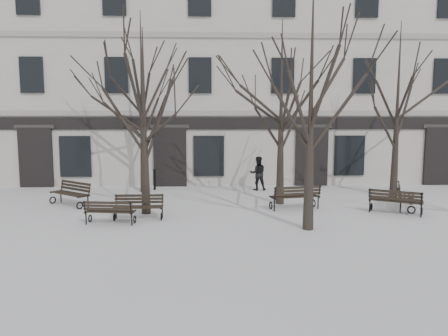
{
  "coord_description": "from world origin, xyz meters",
  "views": [
    {
      "loc": [
        -1.6,
        -13.46,
        3.53
      ],
      "look_at": [
        -1.02,
        3.0,
        1.51
      ],
      "focal_mm": 35.0,
      "sensor_mm": 36.0,
      "label": 1
    }
  ],
  "objects_px": {
    "bench_0": "(139,206)",
    "bench_5": "(405,195)",
    "tree_2": "(312,76)",
    "bench_4": "(295,196)",
    "tree_1": "(144,99)",
    "bench_1": "(110,211)",
    "bench_2": "(396,201)",
    "bench_3": "(71,193)"
  },
  "relations": [
    {
      "from": "bench_0",
      "to": "bench_5",
      "type": "height_order",
      "value": "bench_5"
    },
    {
      "from": "tree_2",
      "to": "bench_4",
      "type": "distance_m",
      "value": 5.03
    },
    {
      "from": "tree_1",
      "to": "bench_1",
      "type": "bearing_deg",
      "value": -122.04
    },
    {
      "from": "tree_1",
      "to": "bench_2",
      "type": "bearing_deg",
      "value": -2.69
    },
    {
      "from": "tree_2",
      "to": "bench_0",
      "type": "height_order",
      "value": "tree_2"
    },
    {
      "from": "tree_1",
      "to": "bench_2",
      "type": "distance_m",
      "value": 9.58
    },
    {
      "from": "bench_0",
      "to": "bench_3",
      "type": "height_order",
      "value": "bench_3"
    },
    {
      "from": "tree_1",
      "to": "bench_2",
      "type": "xyz_separation_m",
      "value": [
        8.88,
        -0.42,
        -3.56
      ]
    },
    {
      "from": "bench_1",
      "to": "bench_0",
      "type": "bearing_deg",
      "value": -132.58
    },
    {
      "from": "bench_1",
      "to": "bench_2",
      "type": "distance_m",
      "value": 9.89
    },
    {
      "from": "bench_4",
      "to": "bench_5",
      "type": "xyz_separation_m",
      "value": [
        4.15,
        0.03,
        -0.0
      ]
    },
    {
      "from": "bench_2",
      "to": "bench_3",
      "type": "xyz_separation_m",
      "value": [
        -12.0,
        1.94,
        0.02
      ]
    },
    {
      "from": "bench_1",
      "to": "bench_2",
      "type": "bearing_deg",
      "value": -166.25
    },
    {
      "from": "bench_2",
      "to": "bench_4",
      "type": "xyz_separation_m",
      "value": [
        -3.4,
        0.91,
        0.01
      ]
    },
    {
      "from": "tree_1",
      "to": "tree_2",
      "type": "xyz_separation_m",
      "value": [
        5.31,
        -2.35,
        0.6
      ]
    },
    {
      "from": "tree_2",
      "to": "bench_1",
      "type": "relative_size",
      "value": 4.51
    },
    {
      "from": "bench_3",
      "to": "bench_0",
      "type": "bearing_deg",
      "value": -0.03
    },
    {
      "from": "bench_1",
      "to": "bench_2",
      "type": "xyz_separation_m",
      "value": [
        9.83,
        1.1,
        0.06
      ]
    },
    {
      "from": "bench_0",
      "to": "bench_5",
      "type": "distance_m",
      "value": 9.85
    },
    {
      "from": "bench_1",
      "to": "bench_2",
      "type": "relative_size",
      "value": 0.89
    },
    {
      "from": "tree_1",
      "to": "bench_4",
      "type": "bearing_deg",
      "value": 5.1
    },
    {
      "from": "bench_4",
      "to": "bench_0",
      "type": "bearing_deg",
      "value": 1.29
    },
    {
      "from": "tree_1",
      "to": "bench_3",
      "type": "xyz_separation_m",
      "value": [
        -3.12,
        1.53,
        -3.54
      ]
    },
    {
      "from": "tree_2",
      "to": "bench_0",
      "type": "distance_m",
      "value": 7.04
    },
    {
      "from": "tree_2",
      "to": "bench_3",
      "type": "relative_size",
      "value": 4.05
    },
    {
      "from": "bench_0",
      "to": "bench_5",
      "type": "relative_size",
      "value": 0.87
    },
    {
      "from": "tree_2",
      "to": "bench_4",
      "type": "bearing_deg",
      "value": 86.67
    },
    {
      "from": "bench_3",
      "to": "bench_4",
      "type": "xyz_separation_m",
      "value": [
        8.6,
        -1.04,
        -0.0
      ]
    },
    {
      "from": "tree_2",
      "to": "bench_5",
      "type": "relative_size",
      "value": 3.9
    },
    {
      "from": "bench_5",
      "to": "tree_2",
      "type": "bearing_deg",
      "value": 148.36
    },
    {
      "from": "tree_2",
      "to": "bench_1",
      "type": "xyz_separation_m",
      "value": [
        -6.26,
        0.83,
        -4.22
      ]
    },
    {
      "from": "bench_2",
      "to": "bench_3",
      "type": "relative_size",
      "value": 1.01
    },
    {
      "from": "bench_4",
      "to": "bench_2",
      "type": "bearing_deg",
      "value": 153.16
    },
    {
      "from": "bench_1",
      "to": "bench_3",
      "type": "relative_size",
      "value": 0.9
    },
    {
      "from": "bench_1",
      "to": "bench_4",
      "type": "relative_size",
      "value": 0.85
    },
    {
      "from": "tree_2",
      "to": "bench_0",
      "type": "bearing_deg",
      "value": 164.38
    },
    {
      "from": "bench_3",
      "to": "bench_5",
      "type": "bearing_deg",
      "value": 33.69
    },
    {
      "from": "bench_1",
      "to": "bench_5",
      "type": "distance_m",
      "value": 10.77
    },
    {
      "from": "bench_4",
      "to": "tree_1",
      "type": "bearing_deg",
      "value": -6.84
    },
    {
      "from": "bench_0",
      "to": "bench_4",
      "type": "bearing_deg",
      "value": 12.11
    },
    {
      "from": "bench_5",
      "to": "bench_2",
      "type": "bearing_deg",
      "value": 166.14
    },
    {
      "from": "bench_2",
      "to": "bench_4",
      "type": "distance_m",
      "value": 3.52
    }
  ]
}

